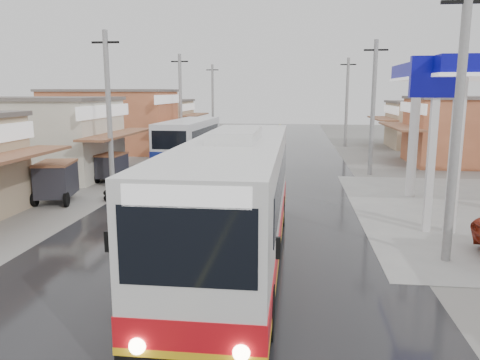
{
  "coord_description": "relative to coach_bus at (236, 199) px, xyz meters",
  "views": [
    {
      "loc": [
        2.45,
        -13.97,
        5.0
      ],
      "look_at": [
        0.45,
        2.76,
        1.81
      ],
      "focal_mm": 35.0,
      "sensor_mm": 36.0,
      "label": 1
    }
  ],
  "objects": [
    {
      "name": "ground",
      "position": [
        -0.76,
        0.71,
        -1.9
      ],
      "size": [
        120.0,
        120.0,
        0.0
      ],
      "primitive_type": "plane",
      "color": "slate",
      "rests_on": "ground"
    },
    {
      "name": "road",
      "position": [
        -0.76,
        15.71,
        -1.89
      ],
      "size": [
        12.0,
        90.0,
        0.02
      ],
      "primitive_type": "cube",
      "color": "black",
      "rests_on": "ground"
    },
    {
      "name": "centre_line",
      "position": [
        -0.76,
        15.71,
        -1.88
      ],
      "size": [
        0.15,
        90.0,
        0.01
      ],
      "primitive_type": "cube",
      "color": "#D8CC4C",
      "rests_on": "road"
    },
    {
      "name": "shopfronts_left",
      "position": [
        -13.76,
        18.71,
        -1.9
      ],
      "size": [
        11.0,
        44.0,
        5.2
      ],
      "primitive_type": null,
      "color": "tan",
      "rests_on": "ground"
    },
    {
      "name": "utility_poles_left",
      "position": [
        -7.76,
        16.71,
        -1.9
      ],
      "size": [
        1.6,
        50.0,
        8.0
      ],
      "primitive_type": null,
      "color": "gray",
      "rests_on": "ground"
    },
    {
      "name": "utility_poles_right",
      "position": [
        6.24,
        15.71,
        -1.9
      ],
      "size": [
        1.6,
        36.0,
        8.0
      ],
      "primitive_type": null,
      "color": "gray",
      "rests_on": "ground"
    },
    {
      "name": "coach_bus",
      "position": [
        0.0,
        0.0,
        0.0
      ],
      "size": [
        2.97,
        12.63,
        3.94
      ],
      "rotation": [
        0.0,
        0.0,
        -0.0
      ],
      "color": "silver",
      "rests_on": "road"
    },
    {
      "name": "second_bus",
      "position": [
        -5.65,
        18.4,
        -0.25
      ],
      "size": [
        2.82,
        9.3,
        3.06
      ],
      "rotation": [
        0.0,
        0.0,
        -0.04
      ],
      "color": "silver",
      "rests_on": "road"
    },
    {
      "name": "cyclist",
      "position": [
        -4.2,
        5.01,
        -1.21
      ],
      "size": [
        0.79,
        1.99,
        2.11
      ],
      "rotation": [
        0.0,
        0.0,
        0.06
      ],
      "color": "black",
      "rests_on": "ground"
    },
    {
      "name": "tricycle_near",
      "position": [
        -9.15,
        6.55,
        -0.83
      ],
      "size": [
        2.06,
        2.51,
        1.87
      ],
      "rotation": [
        0.0,
        0.0,
        0.21
      ],
      "color": "#26262D",
      "rests_on": "ground"
    },
    {
      "name": "tricycle_far",
      "position": [
        -8.58,
        11.72,
        -1.0
      ],
      "size": [
        1.46,
        2.13,
        1.58
      ],
      "rotation": [
        0.0,
        0.0,
        -0.05
      ],
      "color": "#26262D",
      "rests_on": "ground"
    },
    {
      "name": "tyre_stack",
      "position": [
        -6.7,
        7.22,
        -1.66
      ],
      "size": [
        0.95,
        0.95,
        0.49
      ],
      "color": "black",
      "rests_on": "ground"
    }
  ]
}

